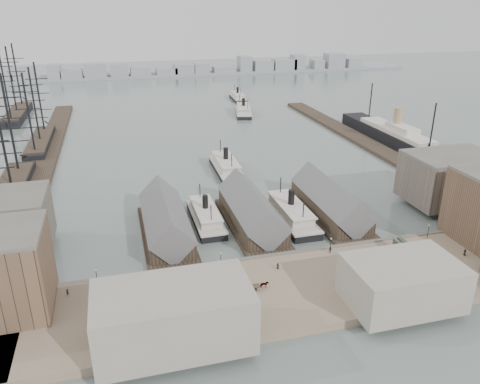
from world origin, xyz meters
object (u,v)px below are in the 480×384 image
object	(u,v)px
horse_cart_left	(157,297)
horse_cart_right	(366,271)
ferry_docked_west	(206,216)
ocean_steamer	(396,136)
tram	(406,251)
horse_cart_center	(261,285)

from	to	relation	value
horse_cart_left	horse_cart_right	world-z (taller)	horse_cart_left
ferry_docked_west	ocean_steamer	size ratio (longest dim) A/B	0.31
tram	horse_cart_center	size ratio (longest dim) A/B	1.94
tram	horse_cart_left	xyz separation A→B (m)	(-64.67, -2.48, -0.89)
ocean_steamer	horse_cart_center	size ratio (longest dim) A/B	17.67
ocean_steamer	horse_cart_center	world-z (taller)	ocean_steamer
ferry_docked_west	horse_cart_right	distance (m)	53.01
horse_cart_right	ocean_steamer	bearing A→B (deg)	-57.45
horse_cart_center	tram	bearing A→B (deg)	-81.03
tram	horse_cart_center	xyz separation A→B (m)	(-40.83, -4.20, -0.90)
ferry_docked_west	horse_cart_right	world-z (taller)	ferry_docked_west
ferry_docked_west	ocean_steamer	world-z (taller)	ocean_steamer
ocean_steamer	horse_cart_right	xyz separation A→B (m)	(-73.36, -103.58, -0.98)
tram	horse_cart_right	size ratio (longest dim) A/B	2.02
tram	horse_cart_center	bearing A→B (deg)	-172.48
horse_cart_center	horse_cart_right	bearing A→B (deg)	-88.55
horse_cart_right	tram	bearing A→B (deg)	-92.67
ocean_steamer	horse_cart_right	world-z (taller)	ocean_steamer
tram	horse_cart_right	xyz separation A→B (m)	(-14.06, -4.97, -0.97)
horse_cart_center	horse_cart_right	size ratio (longest dim) A/B	1.04
ferry_docked_west	horse_cart_center	size ratio (longest dim) A/B	5.48
horse_cart_center	horse_cart_right	world-z (taller)	horse_cart_center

